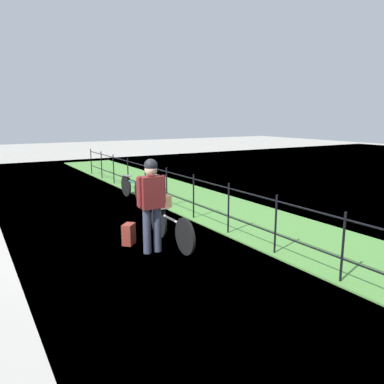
% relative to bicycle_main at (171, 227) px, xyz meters
% --- Properties ---
extents(ground_plane, '(60.00, 60.00, 0.00)m').
position_rel_bicycle_main_xyz_m(ground_plane, '(-0.71, -0.97, -0.35)').
color(ground_plane, '#B2ADA3').
extents(grass_strip, '(27.00, 2.40, 0.03)m').
position_rel_bicycle_main_xyz_m(grass_strip, '(-0.71, 2.43, -0.34)').
color(grass_strip, '#569342').
rests_on(grass_strip, ground).
extents(iron_fence, '(18.04, 0.04, 1.07)m').
position_rel_bicycle_main_xyz_m(iron_fence, '(-0.71, 1.35, 0.26)').
color(iron_fence, black).
rests_on(iron_fence, ground).
extents(bicycle_main, '(1.76, 0.17, 0.67)m').
position_rel_bicycle_main_xyz_m(bicycle_main, '(0.00, 0.00, 0.00)').
color(bicycle_main, black).
rests_on(bicycle_main, ground).
extents(wooden_crate, '(0.34, 0.30, 0.24)m').
position_rel_bicycle_main_xyz_m(wooden_crate, '(-0.41, 0.01, 0.43)').
color(wooden_crate, '#A87F51').
rests_on(wooden_crate, bicycle_main).
extents(terrier_dog, '(0.32, 0.15, 0.18)m').
position_rel_bicycle_main_xyz_m(terrier_dog, '(-0.38, 0.01, 0.63)').
color(terrier_dog, tan).
rests_on(terrier_dog, wooden_crate).
extents(cyclist_person, '(0.27, 0.54, 1.68)m').
position_rel_bicycle_main_xyz_m(cyclist_person, '(0.16, -0.45, 0.65)').
color(cyclist_person, '#383D51').
rests_on(cyclist_person, ground).
extents(backpack_on_paving, '(0.33, 0.32, 0.40)m').
position_rel_bicycle_main_xyz_m(backpack_on_paving, '(-0.46, -0.66, -0.15)').
color(backpack_on_paving, maroon).
rests_on(backpack_on_paving, ground).
extents(mooring_bollard, '(0.20, 0.20, 0.43)m').
position_rel_bicycle_main_xyz_m(mooring_bollard, '(-3.38, 0.85, -0.14)').
color(mooring_bollard, '#38383D').
rests_on(mooring_bollard, ground).
extents(bicycle_parked, '(1.66, 0.17, 0.66)m').
position_rel_bicycle_main_xyz_m(bicycle_parked, '(-4.21, 0.95, -0.00)').
color(bicycle_parked, black).
rests_on(bicycle_parked, ground).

